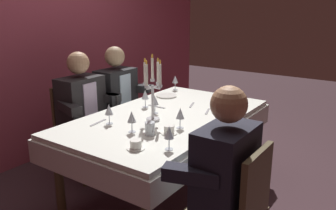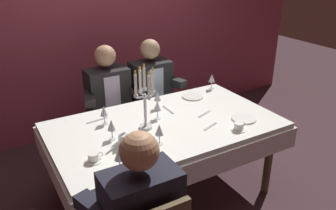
{
  "view_description": "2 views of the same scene",
  "coord_description": "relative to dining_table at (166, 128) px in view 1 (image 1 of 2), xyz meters",
  "views": [
    {
      "loc": [
        -2.38,
        -1.67,
        1.67
      ],
      "look_at": [
        -0.02,
        -0.03,
        0.84
      ],
      "focal_mm": 37.88,
      "sensor_mm": 36.0,
      "label": 1
    },
    {
      "loc": [
        -1.28,
        -2.26,
        2.06
      ],
      "look_at": [
        0.02,
        -0.02,
        0.91
      ],
      "focal_mm": 36.86,
      "sensor_mm": 36.0,
      "label": 2
    }
  ],
  "objects": [
    {
      "name": "coffee_cup_1",
      "position": [
        -0.35,
        -0.27,
        0.15
      ],
      "size": [
        0.13,
        0.12,
        0.06
      ],
      "color": "white",
      "rests_on": "dining_table"
    },
    {
      "name": "dining_table",
      "position": [
        0.0,
        0.0,
        0.0
      ],
      "size": [
        1.94,
        1.14,
        0.74
      ],
      "color": "white",
      "rests_on": "ground_plane"
    },
    {
      "name": "dinner_plate_1",
      "position": [
        0.63,
        -0.28,
        0.13
      ],
      "size": [
        0.22,
        0.22,
        0.01
      ],
      "primitive_type": "cylinder",
      "color": "white",
      "rests_on": "dining_table"
    },
    {
      "name": "dinner_plate_0",
      "position": [
        0.53,
        0.36,
        0.13
      ],
      "size": [
        0.21,
        0.21,
        0.01
      ],
      "primitive_type": "cylinder",
      "color": "white",
      "rests_on": "dining_table"
    },
    {
      "name": "back_wall",
      "position": [
        0.0,
        1.66,
        0.73
      ],
      "size": [
        6.0,
        0.12,
        2.7
      ],
      "primitive_type": "cube",
      "color": "#9C3D4E",
      "rests_on": "ground_plane"
    },
    {
      "name": "wine_glass_1",
      "position": [
        0.82,
        0.45,
        0.23
      ],
      "size": [
        0.07,
        0.07,
        0.16
      ],
      "color": "silver",
      "rests_on": "dining_table"
    },
    {
      "name": "ground_plane",
      "position": [
        0.0,
        0.0,
        -0.62
      ],
      "size": [
        12.0,
        12.0,
        0.0
      ],
      "primitive_type": "plane",
      "color": "#3F2A2F"
    },
    {
      "name": "candelabra",
      "position": [
        -0.18,
        0.01,
        0.38
      ],
      "size": [
        0.19,
        0.19,
        0.55
      ],
      "color": "silver",
      "rests_on": "dining_table"
    },
    {
      "name": "wine_glass_2",
      "position": [
        -0.2,
        -0.28,
        0.23
      ],
      "size": [
        0.07,
        0.07,
        0.16
      ],
      "color": "silver",
      "rests_on": "dining_table"
    },
    {
      "name": "coffee_cup_0",
      "position": [
        -0.71,
        -0.25,
        0.15
      ],
      "size": [
        0.13,
        0.12,
        0.06
      ],
      "color": "white",
      "rests_on": "dining_table"
    },
    {
      "name": "fork_1",
      "position": [
        0.39,
        -0.02,
        0.12
      ],
      "size": [
        0.17,
        0.07,
        0.01
      ],
      "primitive_type": "cube",
      "rotation": [
        0.0,
        0.0,
        0.34
      ],
      "color": "#B7B7BC",
      "rests_on": "dining_table"
    },
    {
      "name": "wine_glass_5",
      "position": [
        0.09,
        0.3,
        0.23
      ],
      "size": [
        0.07,
        0.07,
        0.16
      ],
      "color": "silver",
      "rests_on": "dining_table"
    },
    {
      "name": "knife_0",
      "position": [
        -0.48,
        0.33,
        0.12
      ],
      "size": [
        0.19,
        0.04,
        0.01
      ],
      "primitive_type": "cube",
      "rotation": [
        0.0,
        0.0,
        0.12
      ],
      "color": "#B7B7BC",
      "rests_on": "dining_table"
    },
    {
      "name": "wine_glass_3",
      "position": [
        -0.59,
        -0.44,
        0.23
      ],
      "size": [
        0.07,
        0.07,
        0.16
      ],
      "color": "silver",
      "rests_on": "dining_table"
    },
    {
      "name": "coffee_cup_2",
      "position": [
        0.46,
        -0.4,
        0.15
      ],
      "size": [
        0.13,
        0.12,
        0.06
      ],
      "color": "white",
      "rests_on": "dining_table"
    },
    {
      "name": "water_tumbler_0",
      "position": [
        -0.45,
        -0.17,
        0.17
      ],
      "size": [
        0.07,
        0.07,
        0.1
      ],
      "primitive_type": "cylinder",
      "color": "silver",
      "rests_on": "dining_table"
    },
    {
      "name": "fork_2",
      "position": [
        0.29,
        -0.24,
        0.12
      ],
      "size": [
        0.17,
        0.07,
        0.01
      ],
      "primitive_type": "cube",
      "rotation": [
        0.0,
        0.0,
        0.33
      ],
      "color": "#B7B7BC",
      "rests_on": "dining_table"
    },
    {
      "name": "knife_3",
      "position": [
        0.16,
        0.22,
        0.12
      ],
      "size": [
        0.02,
        0.19,
        0.01
      ],
      "primitive_type": "cube",
      "rotation": [
        0.0,
        0.0,
        1.57
      ],
      "color": "#B7B7BC",
      "rests_on": "dining_table"
    },
    {
      "name": "seated_diner_1",
      "position": [
        -0.17,
        0.89,
        0.11
      ],
      "size": [
        0.63,
        0.48,
        1.24
      ],
      "color": "brown",
      "rests_on": "ground_plane"
    },
    {
      "name": "seated_diner_0",
      "position": [
        -0.65,
        -0.89,
        0.11
      ],
      "size": [
        0.63,
        0.48,
        1.24
      ],
      "color": "brown",
      "rests_on": "ground_plane"
    },
    {
      "name": "seated_diner_2",
      "position": [
        0.32,
        0.89,
        0.11
      ],
      "size": [
        0.63,
        0.48,
        1.24
      ],
      "color": "brown",
      "rests_on": "ground_plane"
    },
    {
      "name": "wine_glass_4",
      "position": [
        -0.44,
        0.24,
        0.23
      ],
      "size": [
        0.07,
        0.07,
        0.16
      ],
      "color": "silver",
      "rests_on": "dining_table"
    },
    {
      "name": "wine_glass_6",
      "position": [
        -0.48,
        -0.03,
        0.23
      ],
      "size": [
        0.07,
        0.07,
        0.16
      ],
      "color": "silver",
      "rests_on": "dining_table"
    },
    {
      "name": "wine_glass_0",
      "position": [
        -0.01,
        0.11,
        0.23
      ],
      "size": [
        0.07,
        0.07,
        0.16
      ],
      "color": "silver",
      "rests_on": "dining_table"
    }
  ]
}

